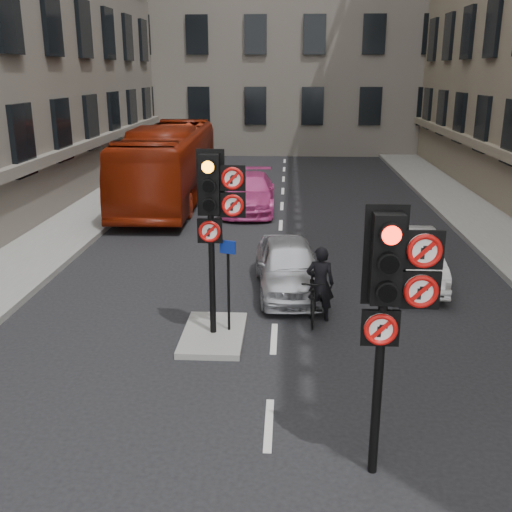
# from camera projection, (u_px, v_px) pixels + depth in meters

# --- Properties ---
(pavement_left) EXTENTS (3.00, 50.00, 0.16)m
(pavement_left) POSITION_uv_depth(u_px,v_px,m) (51.00, 236.00, 18.82)
(pavement_left) COLOR gray
(pavement_left) RESTS_ON ground
(centre_island) EXTENTS (1.20, 2.00, 0.12)m
(centre_island) POSITION_uv_depth(u_px,v_px,m) (213.00, 334.00, 11.84)
(centre_island) COLOR gray
(centre_island) RESTS_ON ground
(signal_near) EXTENTS (0.91, 0.40, 3.58)m
(signal_near) POSITION_uv_depth(u_px,v_px,m) (392.00, 288.00, 7.13)
(signal_near) COLOR black
(signal_near) RESTS_ON ground
(signal_far) EXTENTS (0.91, 0.40, 3.58)m
(signal_far) POSITION_uv_depth(u_px,v_px,m) (215.00, 204.00, 11.04)
(signal_far) COLOR black
(signal_far) RESTS_ON centre_island
(car_silver) EXTENTS (1.86, 3.87, 1.27)m
(car_silver) POSITION_uv_depth(u_px,v_px,m) (289.00, 265.00, 14.17)
(car_silver) COLOR #B4B6BC
(car_silver) RESTS_ON ground
(car_white) EXTENTS (1.48, 3.85, 1.25)m
(car_white) POSITION_uv_depth(u_px,v_px,m) (409.00, 257.00, 14.87)
(car_white) COLOR silver
(car_white) RESTS_ON ground
(car_pink) EXTENTS (1.99, 4.67, 1.34)m
(car_pink) POSITION_uv_depth(u_px,v_px,m) (249.00, 193.00, 22.39)
(car_pink) COLOR #C43982
(car_pink) RESTS_ON ground
(bus_red) EXTENTS (2.77, 10.80, 2.99)m
(bus_red) POSITION_uv_depth(u_px,v_px,m) (169.00, 164.00, 23.63)
(bus_red) COLOR maroon
(bus_red) RESTS_ON ground
(motorcycle) EXTENTS (0.48, 1.66, 1.00)m
(motorcycle) POSITION_uv_depth(u_px,v_px,m) (312.00, 297.00, 12.56)
(motorcycle) COLOR black
(motorcycle) RESTS_ON ground
(motorcyclist) EXTENTS (0.62, 0.44, 1.62)m
(motorcyclist) POSITION_uv_depth(u_px,v_px,m) (320.00, 284.00, 12.46)
(motorcyclist) COLOR black
(motorcyclist) RESTS_ON ground
(info_sign) EXTENTS (0.31, 0.14, 1.86)m
(info_sign) POSITION_uv_depth(u_px,v_px,m) (228.00, 273.00, 11.56)
(info_sign) COLOR black
(info_sign) RESTS_ON centre_island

